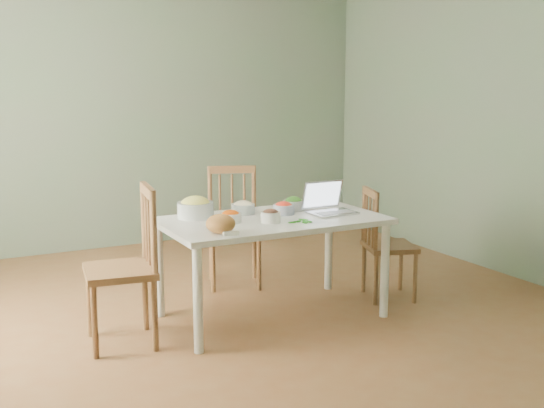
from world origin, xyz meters
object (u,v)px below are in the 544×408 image
bowl_squash (195,207)px  chair_right (390,244)px  dining_table (272,268)px  chair_far (234,228)px  laptop (333,198)px  chair_left (120,267)px  bread_boule (221,224)px

bowl_squash → chair_right: bearing=-11.3°
dining_table → chair_far: size_ratio=1.59×
chair_far → dining_table: bearing=-75.3°
chair_right → laptop: size_ratio=2.63×
dining_table → bowl_squash: size_ratio=6.02×
chair_right → laptop: bearing=112.2°
laptop → chair_far: bearing=113.0°
chair_left → laptop: bearing=96.0°
chair_far → chair_left: bearing=-124.9°
chair_far → bowl_squash: 0.84m
chair_right → chair_left: bearing=108.3°
chair_left → bowl_squash: 0.73m
bread_boule → bowl_squash: bowl_squash is taller
chair_left → bread_boule: 0.70m
chair_left → chair_right: size_ratio=1.18×
chair_far → chair_left: 1.43m
chair_right → bowl_squash: size_ratio=3.37×
bread_boule → laptop: laptop is taller
chair_right → laptop: laptop is taller
dining_table → chair_right: chair_right is taller
chair_far → bread_boule: (-0.59, -1.09, 0.30)m
dining_table → chair_left: (-1.09, -0.00, 0.15)m
chair_left → laptop: size_ratio=3.11×
chair_far → chair_left: chair_left is taller
chair_right → bread_boule: (-1.51, -0.24, 0.35)m
dining_table → chair_right: (1.01, -0.04, 0.07)m
chair_right → laptop: (-0.55, -0.03, 0.40)m
chair_right → bread_boule: 1.57m
dining_table → bowl_squash: bearing=151.0°
chair_left → chair_right: 2.10m
chair_left → dining_table: bearing=98.5°
bowl_squash → bread_boule: bearing=-94.1°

